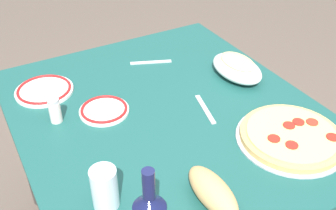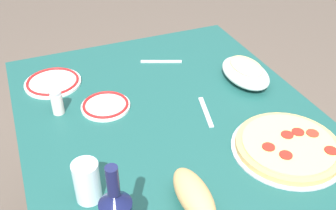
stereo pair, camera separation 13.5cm
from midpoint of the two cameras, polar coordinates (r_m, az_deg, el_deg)
name	(u,v)px [view 1 (the left image)]	position (r m, az deg, el deg)	size (l,w,h in m)	color
dining_table	(168,138)	(1.44, -2.69, -4.87)	(1.15, 0.99, 0.72)	#194C47
pepperoni_pizza	(291,136)	(1.28, 14.33, -4.48)	(0.34, 0.34, 0.03)	#B7B7BC
baked_pasta_dish	(237,67)	(1.56, 7.40, 5.34)	(0.24, 0.15, 0.08)	white
water_glass	(105,188)	(1.05, -12.79, -11.68)	(0.07, 0.07, 0.12)	silver
side_plate_near	(44,90)	(1.55, -19.69, 1.95)	(0.21, 0.21, 0.02)	white
side_plate_far	(104,110)	(1.39, -11.88, -0.80)	(0.17, 0.17, 0.02)	white
bread_loaf	(213,192)	(1.05, 2.67, -12.43)	(0.19, 0.08, 0.07)	tan
spice_shaker	(55,110)	(1.37, -18.61, -0.85)	(0.04, 0.04, 0.09)	silver
fork_left	(205,109)	(1.38, 2.56, -0.69)	(0.17, 0.02, 0.01)	#B7B7BC
fork_right	(151,62)	(1.66, -4.81, 6.04)	(0.17, 0.02, 0.01)	#B7B7BC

